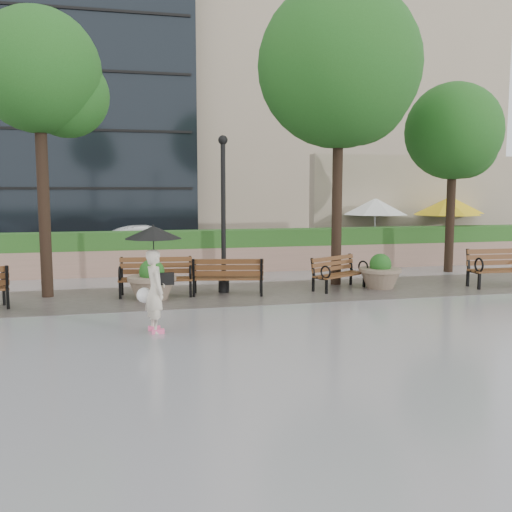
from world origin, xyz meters
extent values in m
plane|color=gray|center=(0.00, 0.00, 0.00)|extent=(100.00, 100.00, 0.00)
cube|color=#383330|center=(0.00, 3.00, 0.01)|extent=(28.00, 3.20, 0.01)
cube|color=#9E7766|center=(0.00, 7.00, 0.40)|extent=(24.00, 0.80, 0.80)
cube|color=#194D1A|center=(0.00, 7.00, 1.08)|extent=(24.00, 0.75, 0.55)
cube|color=tan|center=(9.50, 10.00, 2.00)|extent=(10.00, 0.60, 4.00)
cube|color=#194D1A|center=(9.00, 7.80, 0.45)|extent=(8.00, 0.50, 0.90)
cube|color=black|center=(0.00, 11.00, 0.00)|extent=(40.00, 7.00, 0.00)
cube|color=tan|center=(10.00, 23.00, 10.00)|extent=(18.00, 10.00, 20.00)
torus|color=black|center=(-5.35, 2.75, 0.63)|extent=(0.17, 0.37, 0.38)
cube|color=brown|center=(-1.91, 3.06, 0.44)|extent=(1.84, 0.72, 0.05)
cube|color=brown|center=(-1.88, 3.34, 0.75)|extent=(1.80, 0.31, 0.42)
cube|color=black|center=(-1.90, 3.09, 0.23)|extent=(1.85, 0.82, 0.46)
torus|color=black|center=(-2.77, 2.97, 0.62)|extent=(0.09, 0.37, 0.37)
torus|color=black|center=(-1.08, 2.80, 0.62)|extent=(0.09, 0.37, 0.37)
cube|color=brown|center=(-0.13, 2.90, 0.43)|extent=(1.84, 0.88, 0.05)
cube|color=brown|center=(-0.18, 2.63, 0.74)|extent=(1.76, 0.48, 0.42)
cube|color=black|center=(-0.13, 2.87, 0.23)|extent=(1.86, 0.98, 0.45)
torus|color=black|center=(0.73, 2.90, 0.61)|extent=(0.12, 0.37, 0.36)
torus|color=black|center=(-0.91, 3.24, 0.61)|extent=(0.12, 0.37, 0.36)
cube|color=brown|center=(2.91, 2.96, 0.40)|extent=(1.67, 1.21, 0.05)
cube|color=brown|center=(2.79, 3.19, 0.68)|extent=(1.49, 0.88, 0.38)
cube|color=black|center=(2.89, 2.99, 0.21)|extent=(1.71, 1.29, 0.42)
torus|color=black|center=(2.31, 2.45, 0.56)|extent=(0.20, 0.32, 0.34)
torus|color=black|center=(3.66, 3.19, 0.56)|extent=(0.20, 0.32, 0.34)
cube|color=brown|center=(7.39, 2.29, 0.47)|extent=(1.93, 0.62, 0.05)
cube|color=brown|center=(7.40, 2.59, 0.80)|extent=(1.92, 0.18, 0.45)
cube|color=black|center=(7.39, 2.32, 0.25)|extent=(1.94, 0.73, 0.49)
torus|color=black|center=(6.48, 2.12, 0.66)|extent=(0.06, 0.40, 0.39)
cylinder|color=#7F6B56|center=(-2.02, 2.72, 0.52)|extent=(1.17, 1.17, 0.09)
sphere|color=#184112|center=(-2.02, 2.72, 0.68)|extent=(0.60, 0.60, 0.60)
cylinder|color=#7F6B56|center=(4.03, 2.90, 0.50)|extent=(1.12, 1.12, 0.09)
sphere|color=#184112|center=(4.03, 2.90, 0.65)|extent=(0.58, 0.58, 0.58)
cylinder|color=black|center=(-0.17, 3.26, 1.91)|extent=(0.12, 0.12, 3.83)
cylinder|color=black|center=(-0.17, 3.26, 0.15)|extent=(0.28, 0.28, 0.30)
sphere|color=black|center=(-0.17, 3.26, 3.88)|extent=(0.24, 0.24, 0.24)
cylinder|color=black|center=(-4.52, 3.65, 2.54)|extent=(0.28, 0.28, 5.08)
sphere|color=#184112|center=(-4.52, 3.65, 5.44)|extent=(2.93, 2.93, 2.93)
sphere|color=#184112|center=(-3.92, 3.95, 4.93)|extent=(2.05, 2.05, 2.05)
cylinder|color=black|center=(3.10, 3.76, 2.77)|extent=(0.28, 0.28, 5.54)
sphere|color=#184112|center=(3.10, 3.76, 5.94)|extent=(4.38, 4.38, 4.38)
sphere|color=#184112|center=(3.70, 4.06, 5.38)|extent=(3.07, 3.07, 3.07)
cylinder|color=black|center=(7.57, 5.29, 2.09)|extent=(0.28, 0.28, 4.17)
sphere|color=#184112|center=(7.57, 5.29, 4.47)|extent=(3.03, 3.03, 3.03)
sphere|color=#184112|center=(8.17, 5.59, 4.05)|extent=(2.12, 2.12, 2.12)
cylinder|color=black|center=(6.68, 8.96, 0.05)|extent=(0.40, 0.40, 0.10)
cylinder|color=#99999E|center=(6.68, 8.96, 1.10)|extent=(0.06, 0.06, 2.20)
cone|color=white|center=(6.68, 8.96, 2.00)|extent=(2.50, 2.50, 0.60)
cylinder|color=black|center=(9.12, 8.02, 0.05)|extent=(0.40, 0.40, 0.10)
cylinder|color=#99999E|center=(9.12, 8.02, 1.10)|extent=(0.06, 0.06, 2.20)
cone|color=gold|center=(9.12, 8.02, 2.00)|extent=(2.50, 2.50, 0.60)
cylinder|color=black|center=(10.28, 9.50, 0.05)|extent=(0.40, 0.40, 0.10)
cylinder|color=#99999E|center=(10.28, 9.50, 1.10)|extent=(0.06, 0.06, 2.20)
cone|color=gold|center=(10.28, 9.50, 2.00)|extent=(2.50, 2.50, 0.60)
imported|color=silver|center=(-1.68, 10.07, 0.66)|extent=(4.04, 1.48, 1.32)
imported|color=beige|center=(-2.12, -0.49, 0.83)|extent=(0.53, 0.67, 1.65)
cube|color=#F2598C|center=(-2.15, -0.37, 0.04)|extent=(0.15, 0.24, 0.08)
cube|color=#F2598C|center=(-2.09, -0.62, 0.04)|extent=(0.15, 0.24, 0.08)
cube|color=black|center=(-1.92, -0.39, 0.98)|extent=(0.17, 0.32, 0.23)
sphere|color=white|center=(-2.32, -0.30, 0.67)|extent=(0.29, 0.29, 0.29)
cylinder|color=black|center=(-2.13, -0.44, 1.45)|extent=(0.02, 0.02, 0.88)
cone|color=black|center=(-2.13, -0.44, 1.86)|extent=(1.07, 1.07, 0.23)
camera|label=1|loc=(-2.70, -11.05, 2.65)|focal=40.00mm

